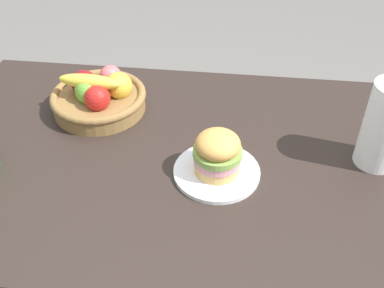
# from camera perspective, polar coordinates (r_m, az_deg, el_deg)

# --- Properties ---
(dining_table) EXTENTS (1.40, 0.90, 0.75)m
(dining_table) POSITION_cam_1_polar(r_m,az_deg,el_deg) (1.34, -1.89, -4.72)
(dining_table) COLOR #2D231E
(dining_table) RESTS_ON ground_plane
(plate) EXTENTS (0.23, 0.23, 0.01)m
(plate) POSITION_cam_1_polar(r_m,az_deg,el_deg) (1.21, 3.05, -3.44)
(plate) COLOR white
(plate) RESTS_ON dining_table
(sandwich) EXTENTS (0.13, 0.13, 0.12)m
(sandwich) POSITION_cam_1_polar(r_m,az_deg,el_deg) (1.17, 3.16, -1.09)
(sandwich) COLOR #DBAD60
(sandwich) RESTS_ON plate
(fruit_basket) EXTENTS (0.29, 0.29, 0.14)m
(fruit_basket) POSITION_cam_1_polar(r_m,az_deg,el_deg) (1.44, -11.41, 5.84)
(fruit_basket) COLOR olive
(fruit_basket) RESTS_ON dining_table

